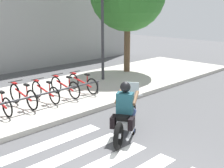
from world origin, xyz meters
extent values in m
cube|color=white|center=(0.41, 0.80, 0.00)|extent=(2.80, 0.40, 0.01)
cube|color=white|center=(0.41, 1.60, 0.00)|extent=(2.80, 0.40, 0.01)
cube|color=white|center=(0.41, 2.40, 0.00)|extent=(2.80, 0.40, 0.01)
torus|color=black|center=(2.70, 1.85, 0.33)|extent=(0.62, 0.43, 0.65)
cylinder|color=silver|center=(2.70, 1.85, 0.33)|extent=(0.15, 0.15, 0.12)
torus|color=black|center=(1.30, 1.04, 0.33)|extent=(0.62, 0.43, 0.65)
cylinder|color=silver|center=(1.30, 1.04, 0.33)|extent=(0.15, 0.15, 0.12)
cube|color=silver|center=(2.00, 1.44, 0.47)|extent=(0.91, 0.69, 0.28)
ellipsoid|color=black|center=(2.19, 1.55, 0.69)|extent=(0.59, 0.50, 0.22)
cube|color=black|center=(1.81, 1.33, 0.62)|extent=(0.62, 0.52, 0.10)
cube|color=black|center=(1.54, 1.43, 0.51)|extent=(0.34, 0.26, 0.28)
cube|color=black|center=(1.76, 1.05, 0.51)|extent=(0.34, 0.26, 0.28)
cylinder|color=silver|center=(2.56, 1.76, 0.90)|extent=(0.34, 0.55, 0.03)
sphere|color=white|center=(2.75, 1.87, 0.70)|extent=(0.18, 0.18, 0.18)
cube|color=silver|center=(2.59, 1.78, 1.08)|extent=(0.23, 0.37, 0.32)
cylinder|color=silver|center=(1.86, 1.15, 0.20)|extent=(0.74, 0.47, 0.08)
cube|color=#1E4C59|center=(1.87, 1.37, 0.92)|extent=(0.43, 0.48, 0.52)
sphere|color=black|center=(1.90, 1.38, 1.32)|extent=(0.26, 0.26, 0.26)
cylinder|color=brown|center=(1.96, 1.67, 0.99)|extent=(0.49, 0.34, 0.26)
cylinder|color=brown|center=(2.18, 1.29, 0.99)|extent=(0.49, 0.34, 0.26)
cylinder|color=navy|center=(1.92, 1.58, 0.56)|extent=(0.45, 0.34, 0.24)
cylinder|color=navy|center=(2.03, 1.64, 0.24)|extent=(0.11, 0.11, 0.48)
cube|color=black|center=(2.06, 1.66, 0.04)|extent=(0.26, 0.21, 0.08)
cylinder|color=navy|center=(2.08, 1.30, 0.56)|extent=(0.45, 0.34, 0.24)
cylinder|color=navy|center=(2.19, 1.36, 0.24)|extent=(0.11, 0.11, 0.48)
cube|color=black|center=(2.22, 1.38, 0.04)|extent=(0.26, 0.21, 0.08)
torus|color=black|center=(0.27, 4.40, 0.45)|extent=(0.06, 0.59, 0.59)
cylinder|color=red|center=(0.26, 4.68, 0.66)|extent=(0.04, 0.04, 0.36)
cube|color=black|center=(0.26, 4.68, 0.84)|extent=(0.10, 0.20, 0.06)
torus|color=black|center=(1.06, 5.47, 0.48)|extent=(0.06, 0.65, 0.65)
torus|color=black|center=(1.07, 4.43, 0.48)|extent=(0.06, 0.65, 0.65)
cylinder|color=red|center=(1.06, 4.95, 0.55)|extent=(0.07, 0.93, 0.25)
cylinder|color=red|center=(1.07, 4.69, 0.71)|extent=(0.04, 0.04, 0.40)
cube|color=black|center=(1.07, 4.69, 0.91)|extent=(0.10, 0.20, 0.06)
cylinder|color=black|center=(1.06, 5.36, 0.91)|extent=(0.48, 0.04, 0.03)
cube|color=red|center=(1.06, 5.47, 0.83)|extent=(0.08, 0.28, 0.04)
torus|color=black|center=(1.86, 5.47, 0.45)|extent=(0.06, 0.59, 0.59)
torus|color=black|center=(1.87, 4.42, 0.45)|extent=(0.06, 0.59, 0.59)
cylinder|color=red|center=(1.87, 4.95, 0.51)|extent=(0.07, 0.94, 0.26)
cylinder|color=red|center=(1.87, 4.69, 0.66)|extent=(0.04, 0.04, 0.36)
cube|color=black|center=(1.87, 4.69, 0.84)|extent=(0.10, 0.20, 0.06)
cylinder|color=black|center=(1.86, 5.37, 0.84)|extent=(0.48, 0.04, 0.03)
cube|color=red|center=(1.86, 5.47, 0.77)|extent=(0.08, 0.28, 0.04)
torus|color=black|center=(2.67, 5.47, 0.47)|extent=(0.06, 0.62, 0.62)
torus|color=black|center=(2.68, 4.43, 0.47)|extent=(0.06, 0.62, 0.62)
cylinder|color=red|center=(2.67, 4.95, 0.53)|extent=(0.07, 0.93, 0.25)
cylinder|color=red|center=(2.68, 4.69, 0.69)|extent=(0.04, 0.04, 0.38)
cube|color=black|center=(2.68, 4.69, 0.88)|extent=(0.10, 0.20, 0.06)
cylinder|color=black|center=(2.67, 5.37, 0.88)|extent=(0.48, 0.04, 0.03)
cube|color=red|center=(2.67, 5.47, 0.80)|extent=(0.08, 0.28, 0.04)
torus|color=black|center=(3.47, 5.48, 0.45)|extent=(0.06, 0.59, 0.59)
torus|color=black|center=(3.48, 4.41, 0.45)|extent=(0.06, 0.59, 0.59)
cylinder|color=red|center=(3.48, 4.95, 0.51)|extent=(0.07, 0.96, 0.26)
cylinder|color=red|center=(3.48, 4.68, 0.66)|extent=(0.04, 0.04, 0.36)
cube|color=black|center=(3.48, 4.68, 0.84)|extent=(0.10, 0.20, 0.06)
cylinder|color=black|center=(3.47, 5.38, 0.84)|extent=(0.48, 0.04, 0.03)
cube|color=red|center=(3.47, 5.48, 0.77)|extent=(0.08, 0.28, 0.04)
cylinder|color=#333338|center=(1.06, 4.40, 0.60)|extent=(5.42, 0.07, 0.07)
cylinder|color=#333338|center=(3.73, 4.40, 0.38)|extent=(0.06, 0.06, 0.45)
cylinder|color=#2D2D33|center=(5.33, 5.82, 1.86)|extent=(0.12, 0.12, 3.73)
cylinder|color=brown|center=(7.33, 6.22, 1.30)|extent=(0.29, 0.29, 2.60)
camera|label=1|loc=(-3.25, -3.28, 3.20)|focal=47.36mm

